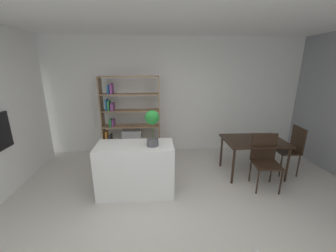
% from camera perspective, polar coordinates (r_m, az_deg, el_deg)
% --- Properties ---
extents(ground_plane, '(9.45, 9.45, 0.00)m').
position_cam_1_polar(ground_plane, '(3.25, 1.24, -24.88)').
color(ground_plane, beige).
extents(back_partition, '(6.87, 0.06, 2.79)m').
position_cam_1_polar(back_partition, '(5.15, -1.14, 8.08)').
color(back_partition, white).
rests_on(back_partition, ground_plane).
extents(kitchen_island, '(1.28, 0.60, 0.88)m').
position_cam_1_polar(kitchen_island, '(3.64, -8.88, -11.62)').
color(kitchen_island, white).
rests_on(kitchen_island, ground_plane).
extents(potted_plant_on_island, '(0.23, 0.23, 0.59)m').
position_cam_1_polar(potted_plant_on_island, '(3.27, -4.39, 0.57)').
color(potted_plant_on_island, '#4C4C51').
rests_on(potted_plant_on_island, kitchen_island).
extents(open_bookshelf, '(1.33, 0.30, 1.92)m').
position_cam_1_polar(open_bookshelf, '(4.92, -11.11, 0.93)').
color(open_bookshelf, '#997551').
rests_on(open_bookshelf, ground_plane).
extents(dining_table, '(1.16, 0.82, 0.73)m').
position_cam_1_polar(dining_table, '(4.44, 22.63, -4.45)').
color(dining_table, black).
rests_on(dining_table, ground_plane).
extents(dining_chair_window_side, '(0.43, 0.45, 0.98)m').
position_cam_1_polar(dining_chair_window_side, '(4.86, 31.09, -4.78)').
color(dining_chair_window_side, black).
rests_on(dining_chair_window_side, ground_plane).
extents(dining_chair_near, '(0.50, 0.51, 0.97)m').
position_cam_1_polar(dining_chair_near, '(4.13, 25.19, -7.60)').
color(dining_chair_near, black).
rests_on(dining_chair_near, ground_plane).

